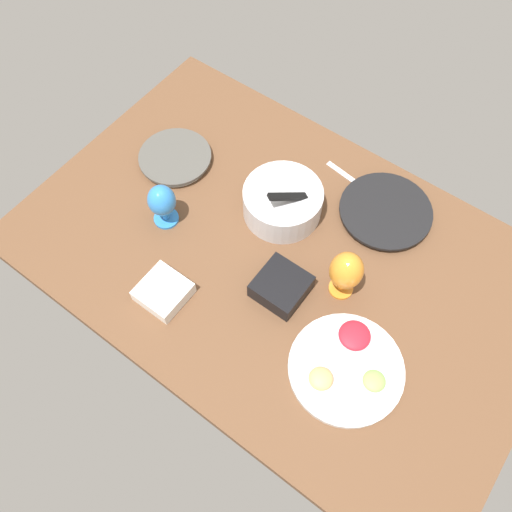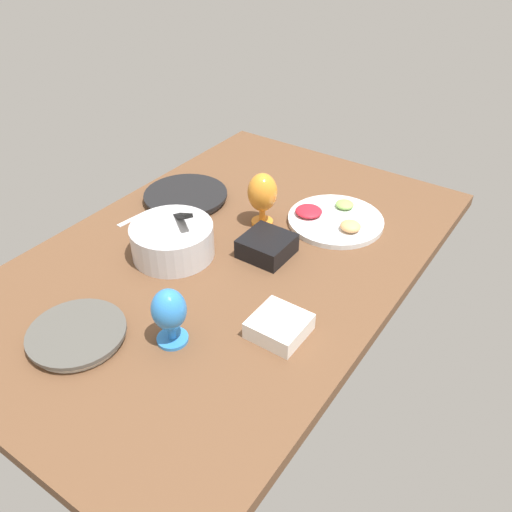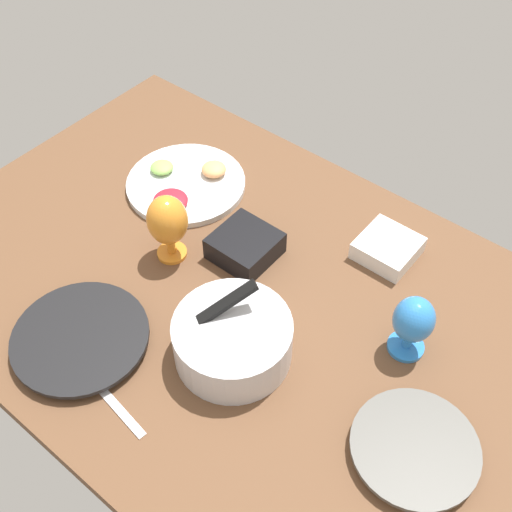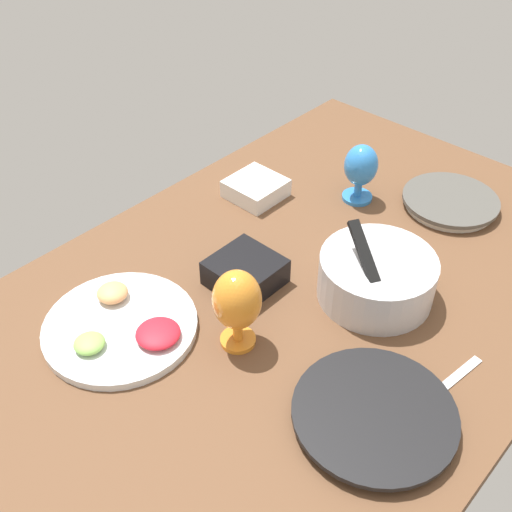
# 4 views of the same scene
# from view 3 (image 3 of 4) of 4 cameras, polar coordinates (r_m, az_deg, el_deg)

# --- Properties ---
(ground_plane) EXTENTS (1.60, 1.04, 0.04)m
(ground_plane) POSITION_cam_3_polar(r_m,az_deg,el_deg) (1.50, -1.39, -3.88)
(ground_plane) COLOR brown
(dinner_plate_left) EXTENTS (0.25, 0.25, 0.03)m
(dinner_plate_left) POSITION_cam_3_polar(r_m,az_deg,el_deg) (1.31, 13.86, -16.30)
(dinner_plate_left) COLOR silver
(dinner_plate_left) RESTS_ON ground_plane
(dinner_plate_right) EXTENTS (0.30, 0.30, 0.03)m
(dinner_plate_right) POSITION_cam_3_polar(r_m,az_deg,el_deg) (1.44, -15.28, -7.12)
(dinner_plate_right) COLOR #4C4C51
(dinner_plate_right) RESTS_ON ground_plane
(mixing_bowl) EXTENTS (0.25, 0.25, 0.17)m
(mixing_bowl) POSITION_cam_3_polar(r_m,az_deg,el_deg) (1.35, -2.10, -7.34)
(mixing_bowl) COLOR silver
(mixing_bowl) RESTS_ON ground_plane
(fruit_platter) EXTENTS (0.32, 0.32, 0.05)m
(fruit_platter) POSITION_cam_3_polar(r_m,az_deg,el_deg) (1.74, -6.29, 6.40)
(fruit_platter) COLOR silver
(fruit_platter) RESTS_ON ground_plane
(hurricane_glass_blue) EXTENTS (0.09, 0.09, 0.16)m
(hurricane_glass_blue) POSITION_cam_3_polar(r_m,az_deg,el_deg) (1.36, 13.78, -5.69)
(hurricane_glass_blue) COLOR #2F80D5
(hurricane_glass_blue) RESTS_ON ground_plane
(hurricane_glass_orange) EXTENTS (0.10, 0.10, 0.18)m
(hurricane_glass_orange) POSITION_cam_3_polar(r_m,az_deg,el_deg) (1.50, -7.85, 3.02)
(hurricane_glass_orange) COLOR orange
(hurricane_glass_orange) RESTS_ON ground_plane
(square_bowl_white) EXTENTS (0.13, 0.13, 0.05)m
(square_bowl_white) POSITION_cam_3_polar(r_m,az_deg,el_deg) (1.58, 11.61, 0.76)
(square_bowl_white) COLOR white
(square_bowl_white) RESTS_ON ground_plane
(square_bowl_black) EXTENTS (0.14, 0.14, 0.06)m
(square_bowl_black) POSITION_cam_3_polar(r_m,az_deg,el_deg) (1.54, -0.99, 0.99)
(square_bowl_black) COLOR black
(square_bowl_black) RESTS_ON ground_plane
(fork_by_right_plate) EXTENTS (0.18, 0.04, 0.01)m
(fork_by_right_plate) POSITION_cam_3_polar(r_m,az_deg,el_deg) (1.35, -12.31, -12.87)
(fork_by_right_plate) COLOR silver
(fork_by_right_plate) RESTS_ON ground_plane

